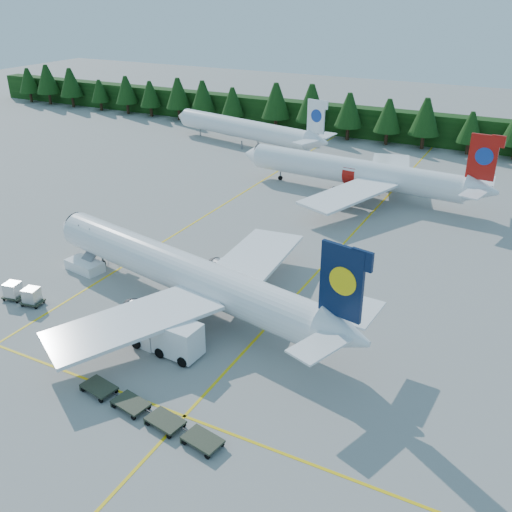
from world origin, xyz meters
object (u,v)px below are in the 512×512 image
at_px(airliner_navy, 175,270).
at_px(airliner_red, 349,171).
at_px(service_truck, 167,336).
at_px(airstairs, 87,262).

distance_m(airliner_navy, airliner_red, 39.30).
xyz_separation_m(airliner_red, service_truck, (-0.13, -46.69, -1.86)).
xyz_separation_m(airliner_navy, airliner_red, (4.47, 39.04, -0.03)).
bearing_deg(airstairs, airliner_red, 74.43).
xyz_separation_m(airliner_navy, airstairs, (-12.79, 1.09, -2.59)).
bearing_deg(airliner_red, airliner_navy, -92.00).
relative_size(airliner_navy, service_truck, 5.92).
relative_size(airliner_navy, airliner_red, 1.00).
bearing_deg(service_truck, airliner_navy, 123.50).
height_order(airstairs, service_truck, airstairs).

